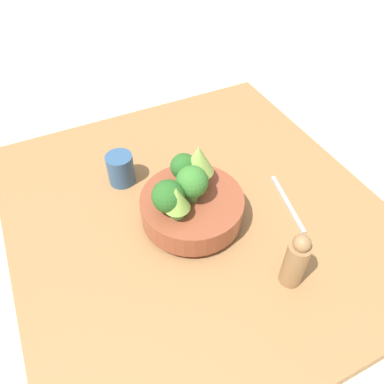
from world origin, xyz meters
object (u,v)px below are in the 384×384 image
cup (121,169)px  fork (287,203)px  pepper_mill (296,261)px  bowl (192,207)px

cup → fork: cup is taller
cup → pepper_mill: pepper_mill is taller
pepper_mill → bowl: bearing=25.5°
bowl → pepper_mill: bearing=-154.5°
fork → pepper_mill: bearing=145.3°
bowl → cup: (0.20, 0.11, -0.00)m
bowl → fork: bowl is taller
bowl → pepper_mill: 0.26m
fork → cup: bearing=53.0°
cup → pepper_mill: (-0.43, -0.22, 0.03)m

